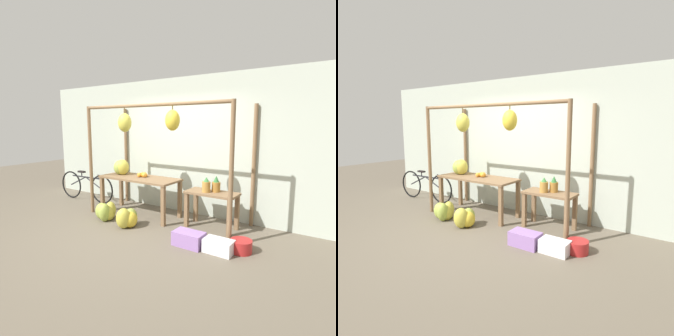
% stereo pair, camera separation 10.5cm
% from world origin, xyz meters
% --- Properties ---
extents(ground_plane, '(20.00, 20.00, 0.00)m').
position_xyz_m(ground_plane, '(0.00, 0.00, 0.00)').
color(ground_plane, '#665B4C').
extents(shop_wall_back, '(8.00, 0.08, 2.80)m').
position_xyz_m(shop_wall_back, '(0.00, 1.60, 1.40)').
color(shop_wall_back, '#B7C1B2').
rests_on(shop_wall_back, ground_plane).
extents(stall_awning, '(3.13, 1.23, 2.21)m').
position_xyz_m(stall_awning, '(-0.02, 0.68, 1.57)').
color(stall_awning, brown).
rests_on(stall_awning, ground_plane).
extents(display_table_main, '(1.68, 0.68, 0.79)m').
position_xyz_m(display_table_main, '(-0.59, 0.87, 0.67)').
color(display_table_main, brown).
rests_on(display_table_main, ground_plane).
extents(display_table_side, '(0.92, 0.45, 0.66)m').
position_xyz_m(display_table_side, '(0.97, 0.98, 0.50)').
color(display_table_side, brown).
rests_on(display_table_side, ground_plane).
extents(banana_pile_on_table, '(0.47, 0.47, 0.33)m').
position_xyz_m(banana_pile_on_table, '(-1.14, 0.92, 0.94)').
color(banana_pile_on_table, gold).
rests_on(banana_pile_on_table, display_table_main).
extents(orange_pile, '(0.20, 0.21, 0.10)m').
position_xyz_m(orange_pile, '(-0.54, 0.93, 0.83)').
color(orange_pile, orange).
rests_on(orange_pile, display_table_main).
extents(pineapple_cluster, '(0.29, 0.26, 0.29)m').
position_xyz_m(pineapple_cluster, '(0.96, 0.98, 0.78)').
color(pineapple_cluster, '#B27F38').
rests_on(pineapple_cluster, display_table_side).
extents(banana_pile_ground_left, '(0.45, 0.44, 0.36)m').
position_xyz_m(banana_pile_ground_left, '(-0.92, 0.24, 0.17)').
color(banana_pile_ground_left, gold).
rests_on(banana_pile_ground_left, ground_plane).
extents(banana_pile_ground_right, '(0.38, 0.51, 0.37)m').
position_xyz_m(banana_pile_ground_right, '(-0.31, 0.18, 0.16)').
color(banana_pile_ground_right, gold).
rests_on(banana_pile_ground_right, ground_plane).
extents(fruit_crate_white, '(0.47, 0.28, 0.22)m').
position_xyz_m(fruit_crate_white, '(1.01, 0.11, 0.11)').
color(fruit_crate_white, '#9970B7').
rests_on(fruit_crate_white, ground_plane).
extents(blue_bucket, '(0.32, 0.32, 0.18)m').
position_xyz_m(blue_bucket, '(1.75, 0.35, 0.09)').
color(blue_bucket, '#AD2323').
rests_on(blue_bucket, ground_plane).
extents(parked_bicycle, '(1.74, 0.11, 0.73)m').
position_xyz_m(parked_bicycle, '(-2.37, 0.97, 0.36)').
color(parked_bicycle, black).
rests_on(parked_bicycle, ground_plane).
extents(fruit_crate_purple, '(0.42, 0.25, 0.20)m').
position_xyz_m(fruit_crate_purple, '(1.49, 0.14, 0.10)').
color(fruit_crate_purple, silver).
rests_on(fruit_crate_purple, ground_plane).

